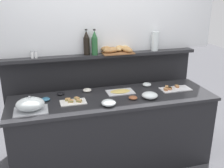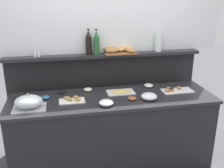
# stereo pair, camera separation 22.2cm
# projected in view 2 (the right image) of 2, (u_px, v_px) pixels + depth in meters

# --- Properties ---
(ground_plane) EXTENTS (12.00, 12.00, 0.00)m
(ground_plane) POSITION_uv_depth(u_px,v_px,m) (104.00, 138.00, 3.90)
(ground_plane) COLOR #4C4C51
(buffet_counter) EXTENTS (2.38, 0.72, 0.90)m
(buffet_counter) POSITION_uv_depth(u_px,v_px,m) (112.00, 131.00, 3.20)
(buffet_counter) COLOR black
(buffet_counter) RESTS_ON ground_plane
(back_ledge_unit) EXTENTS (2.51, 0.22, 1.31)m
(back_ledge_unit) POSITION_uv_depth(u_px,v_px,m) (105.00, 97.00, 3.62)
(back_ledge_unit) COLOR black
(back_ledge_unit) RESTS_ON ground_plane
(upper_wall_panel) EXTENTS (3.11, 0.08, 1.29)m
(upper_wall_panel) POSITION_uv_depth(u_px,v_px,m) (103.00, 0.00, 3.21)
(upper_wall_panel) COLOR silver
(upper_wall_panel) RESTS_ON back_ledge_unit
(sandwich_platter_front) EXTENTS (0.28, 0.17, 0.04)m
(sandwich_platter_front) POSITION_uv_depth(u_px,v_px,m) (72.00, 100.00, 2.93)
(sandwich_platter_front) COLOR white
(sandwich_platter_front) RESTS_ON buffet_counter
(sandwich_platter_side) EXTENTS (0.38, 0.19, 0.04)m
(sandwich_platter_side) POSITION_uv_depth(u_px,v_px,m) (176.00, 90.00, 3.22)
(sandwich_platter_side) COLOR white
(sandwich_platter_side) RESTS_ON buffet_counter
(cold_cuts_platter) EXTENTS (0.33, 0.20, 0.02)m
(cold_cuts_platter) POSITION_uv_depth(u_px,v_px,m) (121.00, 92.00, 3.18)
(cold_cuts_platter) COLOR silver
(cold_cuts_platter) RESTS_ON buffet_counter
(serving_cloche) EXTENTS (0.34, 0.24, 0.17)m
(serving_cloche) POSITION_uv_depth(u_px,v_px,m) (29.00, 102.00, 2.72)
(serving_cloche) COLOR #B7BABF
(serving_cloche) RESTS_ON buffet_counter
(glass_bowl_large) EXTENTS (0.16, 0.16, 0.06)m
(glass_bowl_large) POSITION_uv_depth(u_px,v_px,m) (106.00, 103.00, 2.82)
(glass_bowl_large) COLOR silver
(glass_bowl_large) RESTS_ON buffet_counter
(glass_bowl_medium) EXTENTS (0.12, 0.12, 0.05)m
(glass_bowl_medium) POSITION_uv_depth(u_px,v_px,m) (149.00, 86.00, 3.35)
(glass_bowl_medium) COLOR silver
(glass_bowl_medium) RESTS_ON buffet_counter
(glass_bowl_small) EXTENTS (0.18, 0.18, 0.07)m
(glass_bowl_small) POSITION_uv_depth(u_px,v_px,m) (149.00, 97.00, 2.97)
(glass_bowl_small) COLOR silver
(glass_bowl_small) RESTS_ON buffet_counter
(condiment_bowl_cream) EXTENTS (0.09, 0.09, 0.03)m
(condiment_bowl_cream) POSITION_uv_depth(u_px,v_px,m) (61.00, 92.00, 3.15)
(condiment_bowl_cream) COLOR black
(condiment_bowl_cream) RESTS_ON buffet_counter
(condiment_bowl_dark) EXTENTS (0.10, 0.10, 0.04)m
(condiment_bowl_dark) POSITION_uv_depth(u_px,v_px,m) (132.00, 98.00, 2.97)
(condiment_bowl_dark) COLOR brown
(condiment_bowl_dark) RESTS_ON buffet_counter
(condiment_bowl_red) EXTENTS (0.10, 0.10, 0.04)m
(condiment_bowl_red) POSITION_uv_depth(u_px,v_px,m) (46.00, 97.00, 2.99)
(condiment_bowl_red) COLOR teal
(condiment_bowl_red) RESTS_ON buffet_counter
(condiment_bowl_teal) EXTENTS (0.11, 0.11, 0.04)m
(condiment_bowl_teal) POSITION_uv_depth(u_px,v_px,m) (88.00, 89.00, 3.23)
(condiment_bowl_teal) COLOR silver
(condiment_bowl_teal) RESTS_ON buffet_counter
(wine_bottle_dark) EXTENTS (0.08, 0.08, 0.32)m
(wine_bottle_dark) POSITION_uv_depth(u_px,v_px,m) (89.00, 43.00, 3.26)
(wine_bottle_dark) COLOR black
(wine_bottle_dark) RESTS_ON back_ledge_unit
(wine_bottle_green) EXTENTS (0.08, 0.08, 0.32)m
(wine_bottle_green) POSITION_uv_depth(u_px,v_px,m) (97.00, 43.00, 3.25)
(wine_bottle_green) COLOR #23562D
(wine_bottle_green) RESTS_ON back_ledge_unit
(salt_shaker) EXTENTS (0.03, 0.03, 0.09)m
(salt_shaker) POSITION_uv_depth(u_px,v_px,m) (35.00, 53.00, 3.16)
(salt_shaker) COLOR white
(salt_shaker) RESTS_ON back_ledge_unit
(pepper_shaker) EXTENTS (0.03, 0.03, 0.09)m
(pepper_shaker) POSITION_uv_depth(u_px,v_px,m) (39.00, 53.00, 3.17)
(pepper_shaker) COLOR white
(pepper_shaker) RESTS_ON back_ledge_unit
(bread_basket) EXTENTS (0.41, 0.29, 0.08)m
(bread_basket) POSITION_uv_depth(u_px,v_px,m) (119.00, 50.00, 3.37)
(bread_basket) COLOR brown
(bread_basket) RESTS_ON back_ledge_unit
(water_carafe) EXTENTS (0.09, 0.09, 0.25)m
(water_carafe) POSITION_uv_depth(u_px,v_px,m) (159.00, 42.00, 3.43)
(water_carafe) COLOR silver
(water_carafe) RESTS_ON back_ledge_unit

